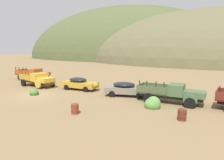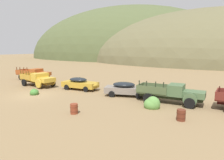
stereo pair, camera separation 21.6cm
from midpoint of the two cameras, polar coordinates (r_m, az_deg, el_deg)
ground_plane at (r=24.43m, az=-21.29°, el=-4.00°), size 300.00×300.00×0.00m
hill_far_right at (r=103.46m, az=2.50°, el=6.11°), size 112.49×57.17×51.74m
hill_distant at (r=88.08m, az=25.49°, el=4.74°), size 101.97×68.77×40.20m
truck_oxide_orange at (r=35.76m, az=-20.83°, el=1.61°), size 6.21×2.90×2.16m
truck_faded_yellow at (r=29.31m, az=-19.84°, el=0.19°), size 6.03×3.13×2.16m
car_mustard at (r=25.76m, az=-8.66°, el=-0.98°), size 5.03×2.25×1.57m
car_primer_gray at (r=22.18m, az=4.80°, el=-2.53°), size 5.30×3.14×1.57m
truck_weathered_green at (r=19.98m, az=17.87°, el=-3.70°), size 6.26×2.34×2.16m
oil_drum_foreground at (r=16.54m, az=-10.46°, el=-8.11°), size 0.65×0.65×0.83m
oil_drum_by_truck at (r=15.68m, az=19.59°, el=-9.45°), size 0.68×0.68×0.83m
bush_front_left at (r=27.80m, az=-5.30°, el=-1.52°), size 0.92×0.62×0.66m
bush_lone_scrub at (r=24.61m, az=-21.14°, el=-3.39°), size 1.10×1.13×0.84m
bush_between_trucks at (r=18.14m, az=11.79°, el=-6.84°), size 1.46×1.24×1.39m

